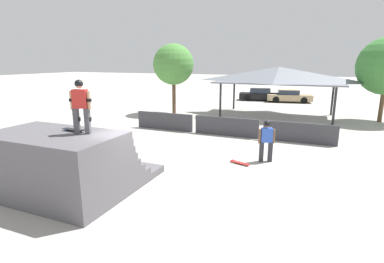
{
  "coord_description": "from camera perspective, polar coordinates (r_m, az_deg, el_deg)",
  "views": [
    {
      "loc": [
        4.82,
        -7.74,
        4.15
      ],
      "look_at": [
        -0.12,
        4.03,
        1.12
      ],
      "focal_mm": 28.0,
      "sensor_mm": 36.0,
      "label": 1
    }
  ],
  "objects": [
    {
      "name": "quarter_pipe_ramp",
      "position": [
        10.4,
        -22.98,
        -5.94
      ],
      "size": [
        4.08,
        4.34,
        2.03
      ],
      "color": "#565459",
      "rests_on": "ground"
    },
    {
      "name": "skateboard_on_ground",
      "position": [
        12.53,
        8.98,
        -5.86
      ],
      "size": [
        0.87,
        0.45,
        0.09
      ],
      "rotation": [
        0.0,
        0.0,
        2.83
      ],
      "color": "green",
      "rests_on": "ground"
    },
    {
      "name": "tree_far_back",
      "position": [
        23.93,
        -3.54,
        12.61
      ],
      "size": [
        3.17,
        3.17,
        5.45
      ],
      "color": "brown",
      "rests_on": "ground"
    },
    {
      "name": "ground_plane",
      "position": [
        10.02,
        -8.49,
        -11.25
      ],
      "size": [
        160.0,
        160.0,
        0.0
      ],
      "primitive_type": "plane",
      "color": "#ADA8A0"
    },
    {
      "name": "barrier_fence",
      "position": [
        16.98,
        6.51,
        0.96
      ],
      "size": [
        11.51,
        0.12,
        1.05
      ],
      "color": "#3D3D42",
      "rests_on": "ground"
    },
    {
      "name": "skateboard_on_deck",
      "position": [
        9.84,
        -21.52,
        0.32
      ],
      "size": [
        0.82,
        0.27,
        0.09
      ],
      "rotation": [
        0.0,
        0.0,
        -0.08
      ],
      "color": "blue",
      "rests_on": "quarter_pipe_ramp"
    },
    {
      "name": "pavilion_shelter",
      "position": [
        23.62,
        16.2,
        10.28
      ],
      "size": [
        9.16,
        4.62,
        3.7
      ],
      "color": "#2D2D33",
      "rests_on": "ground"
    },
    {
      "name": "parked_car_tan",
      "position": [
        32.27,
        17.99,
        6.41
      ],
      "size": [
        4.61,
        2.49,
        1.27
      ],
      "rotation": [
        0.0,
        0.0,
        0.18
      ],
      "color": "tan",
      "rests_on": "ground"
    },
    {
      "name": "skater_on_deck",
      "position": [
        9.32,
        -20.48,
        5.1
      ],
      "size": [
        0.69,
        0.36,
        1.59
      ],
      "rotation": [
        0.0,
        0.0,
        0.32
      ],
      "color": "#4C4C51",
      "rests_on": "quarter_pipe_ramp"
    },
    {
      "name": "parked_car_black",
      "position": [
        32.83,
        13.01,
        6.82
      ],
      "size": [
        4.7,
        2.27,
        1.27
      ],
      "rotation": [
        0.0,
        0.0,
        0.15
      ],
      "color": "black",
      "rests_on": "ground"
    },
    {
      "name": "bystander_walking",
      "position": [
        12.78,
        14.02,
        -1.16
      ],
      "size": [
        0.67,
        0.39,
        1.76
      ],
      "rotation": [
        0.0,
        0.0,
        3.55
      ],
      "color": "#2D2D33",
      "rests_on": "ground"
    }
  ]
}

